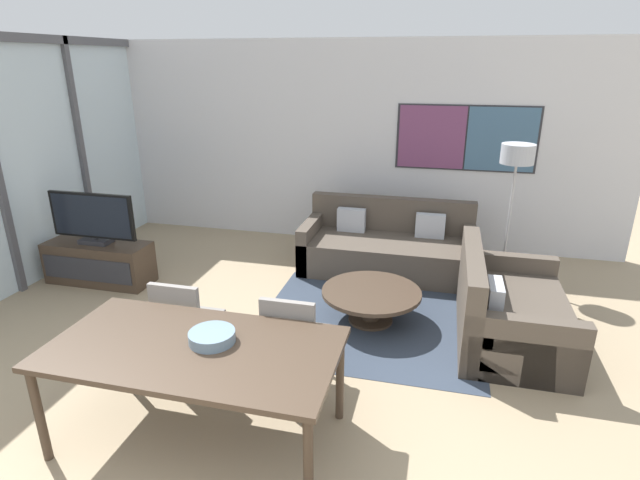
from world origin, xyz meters
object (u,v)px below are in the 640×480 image
Objects in this scene: coffee_table at (371,298)px; dining_chair_centre at (293,336)px; sofa_main at (388,248)px; dining_chair_left at (185,319)px; sofa_side at (503,313)px; dining_table at (194,354)px; fruit_bowl at (212,336)px; television at (92,219)px; floor_lamp at (516,164)px; tv_console at (99,262)px.

coffee_table is 1.17× the size of dining_chair_centre.
dining_chair_left reaches higher than sofa_main.
sofa_side is at bearing -1.48° from coffee_table.
fruit_bowl is at bearing 37.12° from dining_table.
dining_chair_left is at bearing -36.52° from television.
floor_lamp reaches higher than dining_table.
dining_chair_centre is at bearing -26.85° from tv_console.
sofa_side is 1.56× the size of coffee_table.
floor_lamp is (1.83, 2.65, 0.93)m from dining_chair_centre.
television is at bearing 90.00° from tv_console.
dining_chair_left and dining_chair_centre have the same top height.
fruit_bowl reaches higher than coffee_table.
dining_chair_centre reaches higher than tv_console.
tv_console is 0.65× the size of dining_table.
sofa_side is 5.02× the size of fruit_bowl.
sofa_side is 1.82× the size of dining_chair_left.
dining_table is (-0.91, -1.95, 0.42)m from coffee_table.
sofa_side is 1.83m from floor_lamp.
dining_chair_left is 2.76× the size of fruit_bowl.
dining_chair_centre reaches higher than sofa_main.
coffee_table is 2.10m from fruit_bowl.
dining_table is 0.17m from fruit_bowl.
fruit_bowl is at bearing -39.60° from television.
sofa_main is (3.29, 1.24, -0.52)m from television.
sofa_side reaches higher than dining_table.
sofa_side is at bearing -95.33° from floor_lamp.
floor_lamp is at bearing 43.30° from dining_chair_left.
sofa_main reaches higher than tv_console.
dining_chair_centre is at bearing -2.19° from dining_chair_left.
sofa_side reaches higher than tv_console.
dining_chair_left reaches higher than coffee_table.
dining_chair_left is (-1.39, -2.65, 0.22)m from sofa_main.
television is at bearing -165.52° from floor_lamp.
television is 3.22m from fruit_bowl.
television reaches higher than fruit_bowl.
dining_chair_left reaches higher than dining_table.
sofa_main is 1.42m from coffee_table.
fruit_bowl reaches higher than tv_console.
floor_lamp is at bearing 14.49° from tv_console.
television reaches higher than dining_table.
television is 3.44× the size of fruit_bowl.
dining_table is (2.38, -2.13, -0.11)m from television.
sofa_main is 3.51m from dining_table.
floor_lamp reaches higher than sofa_main.
fruit_bowl reaches higher than dining_table.
coffee_table is (3.29, -0.18, 0.01)m from tv_console.
dining_chair_centre reaches higher than dining_table.
dining_table is (-0.91, -3.37, 0.40)m from sofa_main.
fruit_bowl is at bearing -113.40° from coffee_table.
television is 3.34m from coffee_table.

